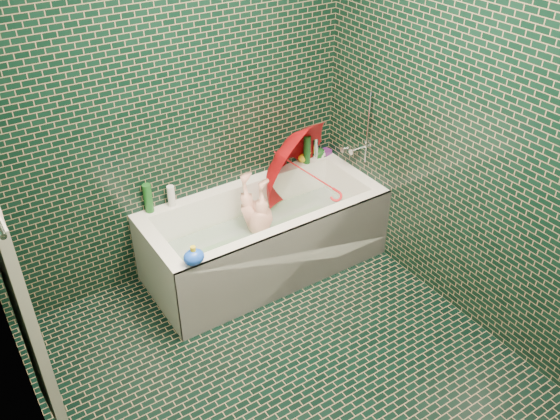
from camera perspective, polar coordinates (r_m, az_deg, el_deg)
floor at (r=3.66m, az=1.15°, el=-16.23°), size 2.80×2.80×0.00m
wall_back at (r=3.91m, az=-10.39°, el=9.82°), size 2.80×0.00×2.80m
wall_front at (r=2.13m, az=24.38°, el=-17.47°), size 2.80×0.00×2.80m
wall_left at (r=2.48m, az=-24.53°, el=-8.85°), size 0.00×2.80×2.80m
wall_right at (r=3.63m, az=18.77°, el=6.51°), size 0.00×2.80×2.80m
bathtub at (r=4.31m, az=-1.38°, el=-3.21°), size 1.70×0.75×0.55m
bath_mat at (r=4.36m, az=-1.50°, el=-3.67°), size 1.35×0.47×0.01m
water at (r=4.27m, az=-1.53°, el=-2.14°), size 1.48×0.53×0.00m
towel at (r=2.81m, az=-23.31°, el=-8.95°), size 0.08×0.44×1.12m
faucet at (r=4.43m, az=7.47°, el=6.18°), size 0.18×0.19×0.55m
child at (r=4.29m, az=-2.10°, el=-1.80°), size 0.92×0.54×0.25m
umbrella at (r=4.35m, az=2.78°, el=3.54°), size 1.09×1.07×1.06m
soap_bottle_a at (r=4.72m, az=4.39°, el=5.12°), size 0.11×0.11×0.23m
soap_bottle_b at (r=4.74m, az=4.73°, el=5.26°), size 0.10×0.10×0.17m
soap_bottle_c at (r=4.69m, az=3.98°, el=5.00°), size 0.15×0.15×0.16m
bottle_right_tall at (r=4.57m, az=2.61°, el=5.83°), size 0.06×0.06×0.23m
bottle_right_pump at (r=4.65m, az=3.39°, el=5.98°), size 0.07×0.07×0.18m
bottle_left_tall at (r=4.08m, az=-12.58°, el=1.12°), size 0.06×0.06×0.21m
bottle_left_short at (r=4.13m, az=-10.42°, el=1.33°), size 0.06×0.06×0.15m
rubber_duck at (r=4.61m, az=2.36°, el=5.11°), size 0.12×0.10×0.09m
bath_toy at (r=3.58m, az=-8.29°, el=-4.49°), size 0.15×0.13×0.13m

